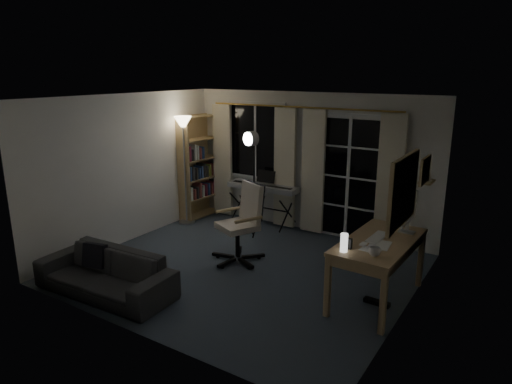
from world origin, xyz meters
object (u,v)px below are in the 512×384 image
studio_light (252,151)px  mug (375,250)px  desk (379,248)px  sofa (104,267)px  office_chair (245,216)px  keyboard_piano (263,188)px  monitor (408,210)px  bookshelf (198,169)px  torchiere_lamp (183,138)px

studio_light → mug: size_ratio=14.16×
desk → sofa: bearing=-148.1°
office_chair → sofa: 2.08m
keyboard_piano → office_chair: bearing=-69.6°
studio_light → sofa: (-0.41, -2.77, -1.10)m
office_chair → monitor: size_ratio=2.05×
bookshelf → office_chair: bookshelf is taller
torchiere_lamp → keyboard_piano: size_ratio=1.49×
bookshelf → torchiere_lamp: torchiere_lamp is taller
torchiere_lamp → mug: torchiere_lamp is taller
bookshelf → mug: (4.11, -1.96, -0.07)m
torchiere_lamp → office_chair: torchiere_lamp is taller
bookshelf → office_chair: 2.34m
torchiere_lamp → keyboard_piano: torchiere_lamp is taller
desk → mug: (0.10, -0.50, 0.16)m
keyboard_piano → mug: (2.71, -2.08, 0.13)m
keyboard_piano → mug: keyboard_piano is taller
mug → torchiere_lamp: bearing=159.6°
torchiere_lamp → studio_light: (1.37, 0.11, -0.12)m
keyboard_piano → monitor: size_ratio=2.33×
sofa → bookshelf: bearing=105.7°
bookshelf → monitor: (4.20, -1.01, 0.16)m
mug → monitor: bearing=84.2°
office_chair → monitor: bearing=31.7°
office_chair → desk: bearing=19.9°
office_chair → mug: 2.27m
keyboard_piano → desk: size_ratio=0.88×
torchiere_lamp → sofa: bearing=-70.2°
keyboard_piano → sofa: bearing=-97.3°
torchiere_lamp → desk: 4.13m
mug → keyboard_piano: bearing=142.5°
studio_light → monitor: bearing=6.5°
studio_light → bookshelf: bearing=-173.8°
keyboard_piano → sofa: (-0.34, -3.25, -0.36)m
bookshelf → office_chair: size_ratio=1.68×
monitor → sofa: 3.86m
torchiere_lamp → sofa: 3.08m
office_chair → sofa: bearing=-90.9°
torchiere_lamp → desk: bearing=-14.2°
studio_light → sofa: 3.01m
desk → mug: mug is taller
monitor → bookshelf: bearing=168.9°
bookshelf → sofa: bookshelf is taller
desk → monitor: monitor is taller
mug → sofa: (-3.05, -1.17, -0.49)m
torchiere_lamp → monitor: (4.11, -0.54, -0.50)m
desk → sofa: size_ratio=0.80×
keyboard_piano → studio_light: size_ratio=0.72×
bookshelf → keyboard_piano: (1.39, 0.12, -0.20)m
torchiere_lamp → studio_light: torchiere_lamp is taller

